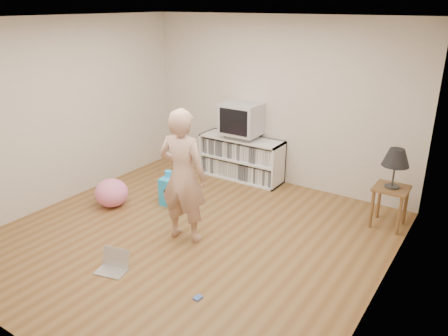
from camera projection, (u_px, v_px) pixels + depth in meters
ground at (191, 236)px, 5.49m from camera, size 4.50×4.50×0.00m
walls at (188, 137)px, 5.02m from camera, size 4.52×4.52×2.60m
ceiling at (185, 18)px, 4.56m from camera, size 4.50×4.50×0.01m
media_unit at (242, 158)px, 7.20m from camera, size 1.40×0.45×0.70m
dvd_deck at (242, 136)px, 7.05m from camera, size 0.45×0.35×0.07m
crt_tv at (242, 119)px, 6.95m from camera, size 0.60×0.53×0.50m
side_table at (390, 197)px, 5.61m from camera, size 0.42×0.42×0.55m
table_lamp at (396, 158)px, 5.42m from camera, size 0.34×0.34×0.52m
person at (183, 176)px, 5.17m from camera, size 0.66×0.49×1.65m
laptop at (114, 264)px, 4.80m from camera, size 0.38×0.34×0.22m
playing_cards at (198, 298)px, 4.33m from camera, size 0.07×0.10×0.02m
plush_blue at (177, 191)px, 6.30m from camera, size 0.47×0.41×0.49m
plush_pink at (112, 193)px, 6.25m from camera, size 0.51×0.51×0.40m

